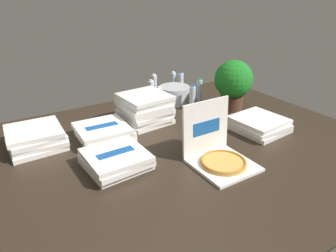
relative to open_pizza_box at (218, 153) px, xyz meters
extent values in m
cube|color=#2D2319|center=(-0.19, 0.34, -0.09)|extent=(3.20, 2.40, 0.02)
cube|color=white|center=(0.00, -0.06, -0.06)|extent=(0.39, 0.39, 0.02)
cylinder|color=gold|center=(0.00, -0.06, -0.05)|extent=(0.31, 0.31, 0.02)
torus|color=#B1712A|center=(0.00, -0.06, -0.04)|extent=(0.31, 0.31, 0.02)
cube|color=white|center=(0.00, 0.15, 0.14)|extent=(0.39, 0.04, 0.39)
cube|color=#19519E|center=(0.00, 0.14, 0.14)|extent=(0.23, 0.01, 0.10)
cube|color=white|center=(-0.61, 0.33, -0.06)|extent=(0.41, 0.41, 0.04)
cube|color=#19519E|center=(-0.61, 0.33, -0.04)|extent=(0.26, 0.09, 0.00)
cube|color=white|center=(-0.62, 0.32, -0.02)|extent=(0.41, 0.41, 0.04)
cube|color=#19519E|center=(-0.62, 0.32, 0.00)|extent=(0.26, 0.09, 0.00)
cube|color=white|center=(-0.61, 0.32, 0.02)|extent=(0.40, 0.40, 0.04)
cube|color=#19519E|center=(-0.61, 0.32, 0.04)|extent=(0.25, 0.08, 0.00)
cube|color=white|center=(-0.09, 0.88, -0.06)|extent=(0.42, 0.42, 0.04)
cube|color=#19519E|center=(-0.09, 0.88, -0.04)|extent=(0.26, 0.09, 0.00)
cube|color=white|center=(-0.11, 0.88, -0.02)|extent=(0.40, 0.40, 0.04)
cube|color=white|center=(-0.10, 0.87, 0.02)|extent=(0.42, 0.42, 0.04)
cube|color=#19519E|center=(-0.10, 0.87, 0.04)|extent=(0.26, 0.09, 0.00)
cube|color=white|center=(-0.10, 0.87, 0.05)|extent=(0.39, 0.39, 0.04)
cube|color=#19519E|center=(-0.10, 0.87, 0.07)|extent=(0.25, 0.07, 0.00)
cube|color=white|center=(-0.11, 0.87, 0.09)|extent=(0.40, 0.40, 0.04)
cube|color=#19519E|center=(-0.11, 0.87, 0.11)|extent=(0.25, 0.08, 0.00)
cube|color=white|center=(-0.10, 0.88, 0.13)|extent=(0.41, 0.41, 0.04)
cube|color=#19519E|center=(-0.10, 0.88, 0.15)|extent=(0.25, 0.08, 0.00)
cube|color=white|center=(-0.10, 0.88, 0.16)|extent=(0.41, 0.41, 0.04)
cube|color=white|center=(0.64, 0.21, -0.06)|extent=(0.42, 0.42, 0.04)
cube|color=#19519E|center=(0.64, 0.21, -0.04)|extent=(0.26, 0.09, 0.00)
cube|color=white|center=(0.63, 0.21, -0.02)|extent=(0.40, 0.40, 0.04)
cube|color=#19519E|center=(0.63, 0.21, 0.00)|extent=(0.25, 0.08, 0.00)
cube|color=white|center=(0.63, 0.23, 0.02)|extent=(0.42, 0.42, 0.04)
cube|color=white|center=(-0.52, 0.76, -0.06)|extent=(0.39, 0.39, 0.04)
cube|color=#19519E|center=(-0.52, 0.76, -0.04)|extent=(0.25, 0.07, 0.00)
cube|color=white|center=(-0.52, 0.77, -0.02)|extent=(0.39, 0.39, 0.04)
cube|color=white|center=(-0.54, 0.77, 0.02)|extent=(0.40, 0.40, 0.04)
cube|color=#19519E|center=(-0.54, 0.77, 0.04)|extent=(0.25, 0.08, 0.00)
cube|color=white|center=(-1.02, 0.90, -0.06)|extent=(0.40, 0.40, 0.04)
cube|color=white|center=(-1.00, 0.90, -0.02)|extent=(0.40, 0.40, 0.04)
cube|color=#19519E|center=(-1.00, 0.90, 0.00)|extent=(0.25, 0.08, 0.00)
cube|color=white|center=(-1.01, 0.91, 0.02)|extent=(0.40, 0.40, 0.04)
cube|color=#19519E|center=(-1.01, 0.91, 0.04)|extent=(0.25, 0.08, 0.00)
cube|color=white|center=(-1.02, 0.91, 0.05)|extent=(0.40, 0.40, 0.04)
cylinder|color=#B7BABF|center=(0.40, 1.16, 0.01)|extent=(0.31, 0.31, 0.17)
cylinder|color=white|center=(0.14, 1.03, 0.04)|extent=(0.06, 0.06, 0.24)
cylinder|color=white|center=(0.14, 1.03, 0.17)|extent=(0.03, 0.03, 0.01)
cylinder|color=silver|center=(0.55, 1.41, 0.04)|extent=(0.06, 0.06, 0.24)
cylinder|color=white|center=(0.55, 1.41, 0.17)|extent=(0.03, 0.03, 0.01)
cylinder|color=white|center=(0.61, 1.36, 0.04)|extent=(0.06, 0.06, 0.24)
cylinder|color=blue|center=(0.61, 1.36, 0.17)|extent=(0.03, 0.03, 0.01)
cylinder|color=silver|center=(0.62, 1.03, 0.04)|extent=(0.06, 0.06, 0.24)
cylinder|color=#239951|center=(0.62, 1.03, 0.17)|extent=(0.03, 0.03, 0.01)
cylinder|color=silver|center=(0.43, 0.90, 0.04)|extent=(0.06, 0.06, 0.24)
cylinder|color=blue|center=(0.43, 0.90, 0.17)|extent=(0.03, 0.03, 0.01)
cylinder|color=silver|center=(0.32, 1.44, 0.04)|extent=(0.06, 0.06, 0.24)
cylinder|color=white|center=(0.32, 1.44, 0.17)|extent=(0.03, 0.03, 0.01)
cylinder|color=white|center=(0.18, 1.26, 0.04)|extent=(0.06, 0.06, 0.24)
cylinder|color=white|center=(0.18, 1.26, 0.17)|extent=(0.03, 0.03, 0.01)
cylinder|color=#513323|center=(0.77, 0.71, 0.00)|extent=(0.22, 0.22, 0.15)
sphere|color=#196E1E|center=(0.77, 0.71, 0.23)|extent=(0.36, 0.36, 0.36)
camera|label=1|loc=(-1.25, -1.36, 1.04)|focal=32.70mm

